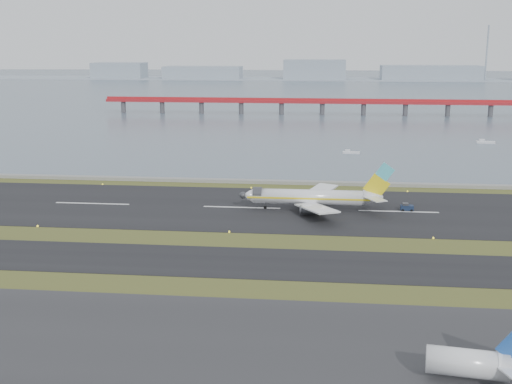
# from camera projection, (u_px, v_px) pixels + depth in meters

# --- Properties ---
(ground) EXTENTS (1000.00, 1000.00, 0.00)m
(ground) POSITION_uv_depth(u_px,v_px,m) (224.00, 243.00, 137.10)
(ground) COLOR #344518
(ground) RESTS_ON ground
(apron_strip) EXTENTS (1000.00, 50.00, 0.10)m
(apron_strip) POSITION_uv_depth(u_px,v_px,m) (161.00, 370.00, 83.83)
(apron_strip) COLOR #29292B
(apron_strip) RESTS_ON ground
(taxiway_strip) EXTENTS (1000.00, 18.00, 0.10)m
(taxiway_strip) POSITION_uv_depth(u_px,v_px,m) (215.00, 261.00, 125.47)
(taxiway_strip) COLOR black
(taxiway_strip) RESTS_ON ground
(runway_strip) EXTENTS (1000.00, 45.00, 0.10)m
(runway_strip) POSITION_uv_depth(u_px,v_px,m) (242.00, 208.00, 166.14)
(runway_strip) COLOR black
(runway_strip) RESTS_ON ground
(seawall) EXTENTS (1000.00, 2.50, 1.00)m
(seawall) POSITION_uv_depth(u_px,v_px,m) (254.00, 181.00, 195.08)
(seawall) COLOR gray
(seawall) RESTS_ON ground
(bay_water) EXTENTS (1400.00, 800.00, 1.30)m
(bay_water) POSITION_uv_depth(u_px,v_px,m) (301.00, 89.00, 582.52)
(bay_water) COLOR #4B5C6C
(bay_water) RESTS_ON ground
(red_pier) EXTENTS (260.00, 5.00, 10.20)m
(red_pier) POSITION_uv_depth(u_px,v_px,m) (322.00, 102.00, 375.50)
(red_pier) COLOR #B21E25
(red_pier) RESTS_ON ground
(far_shoreline) EXTENTS (1400.00, 80.00, 60.50)m
(far_shoreline) POSITION_uv_depth(u_px,v_px,m) (318.00, 74.00, 734.69)
(far_shoreline) COLOR #95A3B1
(far_shoreline) RESTS_ON ground
(airliner) EXTENTS (38.52, 32.89, 12.80)m
(airliner) POSITION_uv_depth(u_px,v_px,m) (314.00, 197.00, 162.82)
(airliner) COLOR white
(airliner) RESTS_ON ground
(pushback_tug) EXTENTS (3.25, 1.96, 2.06)m
(pushback_tug) POSITION_uv_depth(u_px,v_px,m) (407.00, 207.00, 162.76)
(pushback_tug) COLOR #16233D
(pushback_tug) RESTS_ON ground
(second_airliner_tail) EXTENTS (15.97, 13.14, 9.86)m
(second_airliner_tail) POSITION_uv_depth(u_px,v_px,m) (484.00, 363.00, 80.02)
(second_airliner_tail) COLOR white
(second_airliner_tail) RESTS_ON ground
(workboat_near) EXTENTS (6.62, 2.59, 1.57)m
(workboat_near) POSITION_uv_depth(u_px,v_px,m) (351.00, 152.00, 246.53)
(workboat_near) COLOR white
(workboat_near) RESTS_ON ground
(workboat_far) EXTENTS (7.67, 2.96, 1.82)m
(workboat_far) POSITION_uv_depth(u_px,v_px,m) (485.00, 142.00, 271.33)
(workboat_far) COLOR white
(workboat_far) RESTS_ON ground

